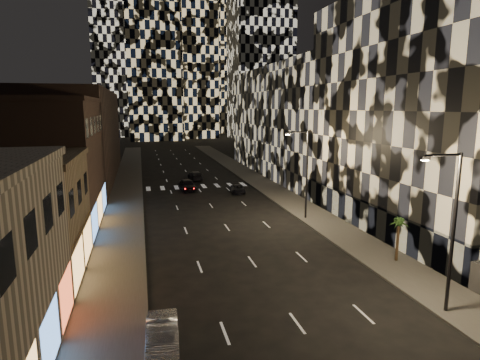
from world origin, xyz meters
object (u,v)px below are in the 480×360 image
car_dark_midlane (187,185)px  car_dark_oncoming (195,176)px  streetlight_far (305,168)px  car_silver_parked (162,337)px  car_dark_rightlane (238,189)px  palm_tree (399,225)px  streetlight_near (450,222)px

car_dark_midlane → car_dark_oncoming: (2.18, 8.05, -0.11)m
streetlight_far → car_dark_midlane: size_ratio=1.94×
car_silver_parked → car_dark_rightlane: 35.93m
streetlight_far → car_silver_parked: bearing=-128.2°
streetlight_far → car_dark_oncoming: 27.07m
car_dark_oncoming → palm_tree: (10.01, -38.17, 2.20)m
streetlight_far → car_dark_rightlane: size_ratio=2.33×
streetlight_far → car_dark_rightlane: 15.35m
car_silver_parked → car_dark_oncoming: bearing=83.4°
car_dark_midlane → streetlight_far: bearing=-66.7°
car_dark_midlane → palm_tree: palm_tree is taller
streetlight_near → palm_tree: streetlight_near is taller
car_silver_parked → car_dark_midlane: size_ratio=0.93×
car_silver_parked → car_dark_rightlane: (11.96, 33.88, -0.18)m
car_silver_parked → car_dark_oncoming: size_ratio=0.92×
streetlight_near → car_dark_rightlane: streetlight_near is taller
streetlight_far → car_dark_rightlane: bearing=104.3°
car_dark_rightlane → car_dark_midlane: bearing=160.1°
streetlight_near → palm_tree: 8.01m
car_dark_midlane → car_dark_rightlane: car_dark_midlane is taller
car_dark_oncoming → car_dark_rightlane: 12.12m
streetlight_near → car_silver_parked: (-15.55, 0.25, -4.64)m
car_silver_parked → car_dark_midlane: 37.58m
car_silver_parked → car_dark_rightlane: bearing=73.6°
streetlight_far → car_silver_parked: 25.57m
car_dark_rightlane → streetlight_near: bearing=-76.8°
car_dark_rightlane → streetlight_far: bearing=-68.5°
streetlight_near → car_dark_rightlane: 34.65m
car_dark_midlane → car_dark_oncoming: car_dark_midlane is taller
car_silver_parked → car_dark_rightlane: size_ratio=1.12×
car_dark_midlane → palm_tree: size_ratio=1.40×
car_silver_parked → car_dark_midlane: (5.52, 37.18, 0.08)m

